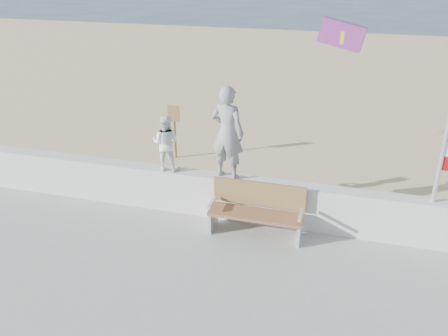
# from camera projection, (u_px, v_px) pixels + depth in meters

# --- Properties ---
(ground) EXTENTS (220.00, 220.00, 0.00)m
(ground) POSITION_uv_depth(u_px,v_px,m) (184.00, 279.00, 8.22)
(ground) COLOR #2A3F54
(ground) RESTS_ON ground
(sand) EXTENTS (90.00, 40.00, 0.08)m
(sand) POSITION_uv_depth(u_px,v_px,m) (277.00, 118.00, 16.08)
(sand) COLOR tan
(sand) RESTS_ON ground
(seawall) EXTENTS (30.00, 0.35, 0.90)m
(seawall) POSITION_uv_depth(u_px,v_px,m) (217.00, 195.00, 9.71)
(seawall) COLOR silver
(seawall) RESTS_ON boardwalk
(adult) EXTENTS (0.74, 0.56, 1.85)m
(adult) POSITION_uv_depth(u_px,v_px,m) (227.00, 133.00, 9.08)
(adult) COLOR gray
(adult) RESTS_ON seawall
(child) EXTENTS (0.59, 0.47, 1.16)m
(child) POSITION_uv_depth(u_px,v_px,m) (166.00, 143.00, 9.55)
(child) COLOR white
(child) RESTS_ON seawall
(bench) EXTENTS (1.80, 0.57, 1.00)m
(bench) POSITION_uv_depth(u_px,v_px,m) (257.00, 209.00, 9.05)
(bench) COLOR brown
(bench) RESTS_ON boardwalk
(parafoil_kite) EXTENTS (0.98, 0.33, 0.66)m
(parafoil_kite) POSITION_uv_depth(u_px,v_px,m) (343.00, 35.00, 9.50)
(parafoil_kite) COLOR red
(parafoil_kite) RESTS_ON ground
(sign) EXTENTS (0.32, 0.07, 1.46)m
(sign) POSITION_uv_depth(u_px,v_px,m) (174.00, 127.00, 12.53)
(sign) COLOR brown
(sign) RESTS_ON sand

